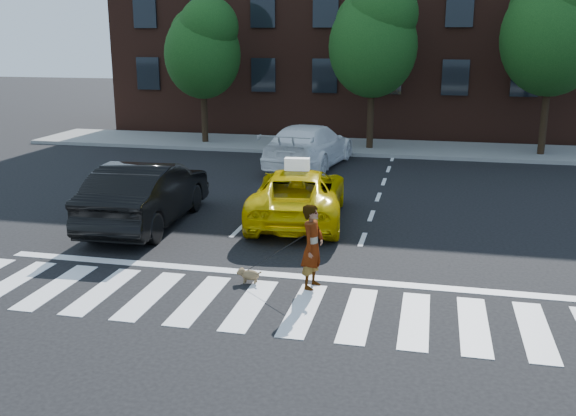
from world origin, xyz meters
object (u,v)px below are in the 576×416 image
Objects in this scene: black_sedan at (147,193)px; tree_mid at (374,35)px; tree_left at (203,45)px; white_suv at (309,146)px; tree_right at (555,24)px; taxi at (299,194)px; dog at (248,274)px; woman at (313,247)px.

tree_mid is at bearing -112.91° from black_sedan.
tree_left is at bearing -79.71° from black_sedan.
white_suv is (-1.93, -4.00, -4.04)m from tree_mid.
tree_right is at bearing -135.53° from black_sedan.
dog is at bearing 83.17° from taxi.
woman is at bearing 98.69° from taxi.
tree_right is 17.64m from black_sedan.
tree_left is 1.27× the size of black_sedan.
tree_left is at bearing -65.52° from taxi.
taxi is 0.99× the size of black_sedan.
taxi is at bearing -59.22° from tree_left.
black_sedan reaches higher than dog.
taxi is at bearing 90.19° from dog.
taxi is (6.67, -11.19, -3.74)m from tree_left.
black_sedan is at bearing 69.69° from woman.
tree_right is 4.54× the size of woman.
tree_mid is at bearing -100.55° from taxi.
tree_right is (14.50, -0.00, 0.82)m from tree_left.
black_sedan is 0.92× the size of white_suv.
woman is (7.93, -15.90, -3.59)m from tree_left.
tree_mid is 1.38× the size of black_sedan.
tree_right is at bearing -0.00° from tree_mid.
woman is at bearing -112.46° from tree_right.
woman is (-6.57, -15.90, -4.42)m from tree_right.
woman is at bearing 2.38° from dog.
black_sedan is 5.10m from dog.
dog is at bearing -67.42° from tree_left.
tree_right reaches higher than tree_mid.
tree_right is 17.76m from woman.
black_sedan is 9.81× the size of dog.
tree_left reaches higher than black_sedan.
tree_left is 3.84× the size of woman.
tree_left is at bearing -28.57° from white_suv.
tree_left is 17.78m from dog.
dog is (-1.30, -0.04, -0.67)m from woman.
tree_left is 0.84× the size of tree_right.
white_suv is at bearing 95.79° from dog.
dog is (6.62, -15.93, -4.27)m from tree_left.
white_suv is (-1.10, 7.19, 0.11)m from taxi.
tree_right reaches higher than woman.
tree_right reaches higher than white_suv.
woman is (0.43, -15.90, -4.00)m from tree_mid.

